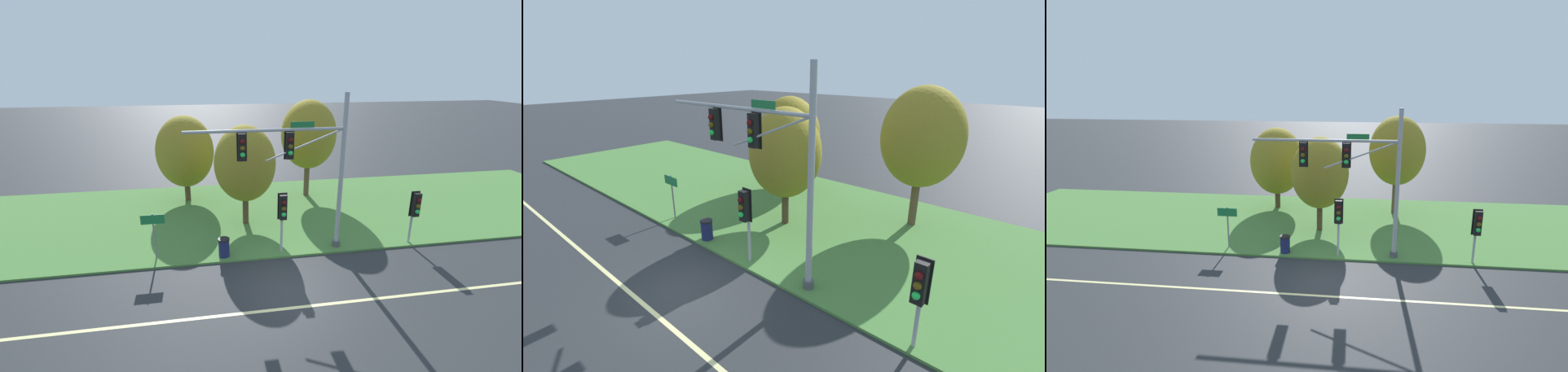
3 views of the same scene
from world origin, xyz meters
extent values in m
plane|color=#282B2D|center=(0.00, 0.00, 0.00)|extent=(160.00, 160.00, 0.00)
cube|color=beige|center=(0.00, -1.20, 0.00)|extent=(36.00, 0.16, 0.01)
cube|color=#477A38|center=(0.00, 8.25, 0.05)|extent=(48.00, 11.50, 0.10)
cylinder|color=#9EA0A5|center=(3.31, 3.09, 3.93)|extent=(0.22, 0.22, 7.67)
cylinder|color=#4C4C51|center=(3.31, 3.09, 0.25)|extent=(0.40, 0.40, 0.30)
cylinder|color=#9EA0A5|center=(-0.35, 3.09, 6.15)|extent=(7.32, 0.14, 0.14)
cylinder|color=#9EA0A5|center=(1.48, 3.09, 5.45)|extent=(3.69, 0.08, 1.47)
cube|color=black|center=(0.74, 3.09, 5.42)|extent=(0.34, 0.28, 1.22)
cube|color=black|center=(0.74, 3.25, 5.42)|extent=(0.46, 0.04, 1.34)
sphere|color=#4C0C0C|center=(0.74, 2.92, 5.72)|extent=(0.22, 0.22, 0.22)
sphere|color=#51420C|center=(0.74, 2.92, 5.42)|extent=(0.22, 0.22, 0.22)
sphere|color=green|center=(0.74, 2.92, 5.12)|extent=(0.22, 0.22, 0.22)
cube|color=black|center=(-1.43, 3.09, 5.42)|extent=(0.34, 0.28, 1.22)
cube|color=black|center=(-1.43, 3.25, 5.42)|extent=(0.46, 0.04, 1.34)
sphere|color=#4C0C0C|center=(-1.43, 2.92, 5.72)|extent=(0.22, 0.22, 0.22)
sphere|color=#51420C|center=(-1.43, 2.92, 5.42)|extent=(0.22, 0.22, 0.22)
sphere|color=green|center=(-1.43, 2.92, 5.12)|extent=(0.22, 0.22, 0.22)
cube|color=#196B33|center=(1.28, 3.04, 6.37)|extent=(1.10, 0.04, 0.28)
cylinder|color=#9EA0A5|center=(7.22, 2.87, 1.47)|extent=(0.12, 0.12, 2.73)
cube|color=black|center=(7.22, 2.67, 2.27)|extent=(0.34, 0.28, 1.22)
cube|color=black|center=(7.22, 2.83, 2.27)|extent=(0.46, 0.04, 1.34)
sphere|color=#4C0C0C|center=(7.22, 2.49, 2.57)|extent=(0.22, 0.22, 0.22)
sphere|color=#51420C|center=(7.22, 2.49, 2.27)|extent=(0.22, 0.22, 0.22)
sphere|color=green|center=(7.22, 2.49, 1.97)|extent=(0.22, 0.22, 0.22)
cylinder|color=#9EA0A5|center=(0.42, 3.00, 1.60)|extent=(0.12, 0.12, 3.01)
cube|color=black|center=(0.42, 2.80, 2.55)|extent=(0.34, 0.28, 1.22)
cube|color=black|center=(0.42, 2.96, 2.55)|extent=(0.46, 0.04, 1.34)
sphere|color=#4C0C0C|center=(0.42, 2.62, 2.85)|extent=(0.22, 0.22, 0.22)
sphere|color=#51420C|center=(0.42, 2.62, 2.55)|extent=(0.22, 0.22, 0.22)
sphere|color=green|center=(0.42, 2.62, 2.25)|extent=(0.22, 0.22, 0.22)
cylinder|color=slate|center=(-5.63, 3.37, 1.25)|extent=(0.08, 0.08, 2.30)
cube|color=#197238|center=(-5.63, 3.34, 2.12)|extent=(1.08, 0.03, 0.45)
cylinder|color=#4C3823|center=(-4.36, 11.09, 1.28)|extent=(0.38, 0.38, 2.37)
ellipsoid|color=olive|center=(-4.36, 11.09, 3.52)|extent=(3.81, 3.81, 4.76)
cylinder|color=#4C3823|center=(-0.89, 6.69, 1.43)|extent=(0.35, 0.35, 2.65)
ellipsoid|color=olive|center=(-0.89, 6.69, 3.71)|extent=(3.46, 3.46, 4.33)
cylinder|color=brown|center=(3.98, 10.72, 1.77)|extent=(0.38, 0.38, 3.34)
ellipsoid|color=olive|center=(3.98, 10.72, 4.48)|extent=(3.76, 3.76, 4.70)
cylinder|color=#191E4C|center=(-2.41, 3.01, 0.53)|extent=(0.52, 0.52, 0.85)
cylinder|color=black|center=(-2.41, 3.01, 0.99)|extent=(0.56, 0.56, 0.08)
camera|label=1|loc=(-3.12, -12.02, 8.74)|focal=24.00mm
camera|label=2|loc=(9.63, -5.44, 7.57)|focal=24.00mm
camera|label=3|loc=(1.18, -16.96, 8.92)|focal=28.00mm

